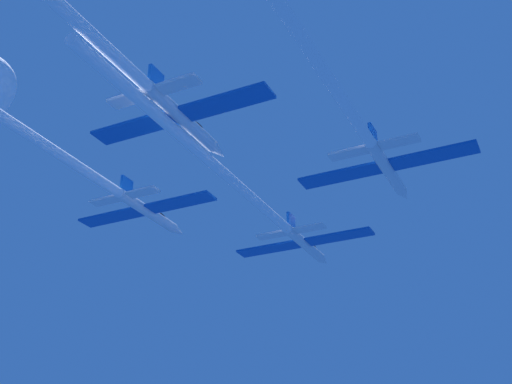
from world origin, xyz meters
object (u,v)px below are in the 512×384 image
object	(u,v)px
jet_right_wing	(337,92)
jet_slot	(84,28)
jet_lead	(256,201)
jet_left_wing	(83,169)

from	to	relation	value
jet_right_wing	jet_slot	bearing A→B (deg)	-133.95
jet_lead	jet_right_wing	world-z (taller)	jet_right_wing
jet_left_wing	jet_slot	world-z (taller)	jet_left_wing
jet_left_wing	jet_right_wing	world-z (taller)	jet_left_wing
jet_left_wing	jet_slot	bearing A→B (deg)	-50.30
jet_right_wing	jet_lead	bearing A→B (deg)	134.55
jet_lead	jet_left_wing	xyz separation A→B (m)	(-11.63, -10.30, 1.08)
jet_slot	jet_right_wing	bearing A→B (deg)	46.05
jet_lead	jet_right_wing	bearing A→B (deg)	-45.45
jet_right_wing	jet_slot	xyz separation A→B (m)	(-11.89, -12.33, 0.66)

